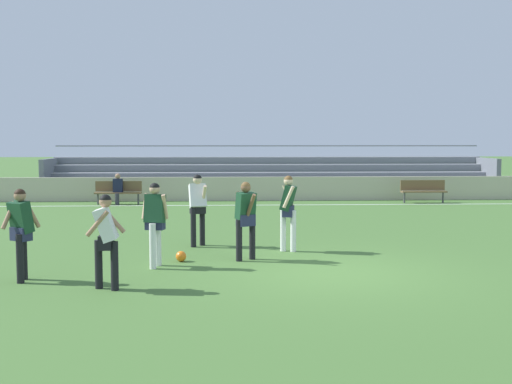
% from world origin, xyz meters
% --- Properties ---
extents(ground_plane, '(160.00, 160.00, 0.00)m').
position_xyz_m(ground_plane, '(0.00, 0.00, 0.00)').
color(ground_plane, '#477033').
extents(field_line_sideline, '(44.00, 0.12, 0.01)m').
position_xyz_m(field_line_sideline, '(0.00, 12.57, 0.00)').
color(field_line_sideline, white).
rests_on(field_line_sideline, ground).
extents(sideline_wall, '(48.00, 0.16, 0.98)m').
position_xyz_m(sideline_wall, '(0.00, 14.43, 0.49)').
color(sideline_wall, beige).
rests_on(sideline_wall, ground).
extents(bleacher_stand, '(20.02, 2.92, 2.25)m').
position_xyz_m(bleacher_stand, '(0.12, 16.95, 0.93)').
color(bleacher_stand, '#B2B2B7').
rests_on(bleacher_stand, ground).
extents(bench_far_right, '(1.80, 0.40, 0.90)m').
position_xyz_m(bench_far_right, '(-6.16, 13.19, 0.55)').
color(bench_far_right, brown).
rests_on(bench_far_right, ground).
extents(bench_near_bin, '(1.80, 0.40, 0.90)m').
position_xyz_m(bench_near_bin, '(5.92, 13.19, 0.55)').
color(bench_near_bin, brown).
rests_on(bench_near_bin, ground).
extents(spectator_seated, '(0.36, 0.42, 1.21)m').
position_xyz_m(spectator_seated, '(-6.16, 13.07, 0.70)').
color(spectator_seated, '#2D2D38').
rests_on(spectator_seated, ground).
extents(player_dark_wide_right, '(0.47, 0.69, 1.65)m').
position_xyz_m(player_dark_wide_right, '(-1.58, 1.31, 0.98)').
color(player_dark_wide_right, black).
rests_on(player_dark_wide_right, ground).
extents(player_dark_challenging, '(0.54, 0.46, 1.68)m').
position_xyz_m(player_dark_challenging, '(-3.40, 0.67, 1.00)').
color(player_dark_challenging, white).
rests_on(player_dark_challenging, ground).
extents(player_white_deep_cover, '(0.46, 0.62, 1.71)m').
position_xyz_m(player_white_deep_cover, '(-2.66, 3.14, 1.02)').
color(player_white_deep_cover, black).
rests_on(player_white_deep_cover, ground).
extents(player_dark_dropping_back, '(0.65, 0.48, 1.66)m').
position_xyz_m(player_dark_dropping_back, '(-5.65, -0.49, 0.99)').
color(player_dark_dropping_back, black).
rests_on(player_dark_dropping_back, ground).
extents(player_dark_trailing_run, '(0.44, 0.53, 1.72)m').
position_xyz_m(player_dark_trailing_run, '(-0.59, 2.33, 1.03)').
color(player_dark_trailing_run, white).
rests_on(player_dark_trailing_run, ground).
extents(player_white_overlapping, '(0.61, 0.44, 1.62)m').
position_xyz_m(player_white_overlapping, '(-4.02, -1.20, 0.96)').
color(player_white_overlapping, black).
rests_on(player_white_overlapping, ground).
extents(soccer_ball, '(0.22, 0.22, 0.22)m').
position_xyz_m(soccer_ball, '(-2.93, 1.23, 0.11)').
color(soccer_ball, orange).
rests_on(soccer_ball, ground).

